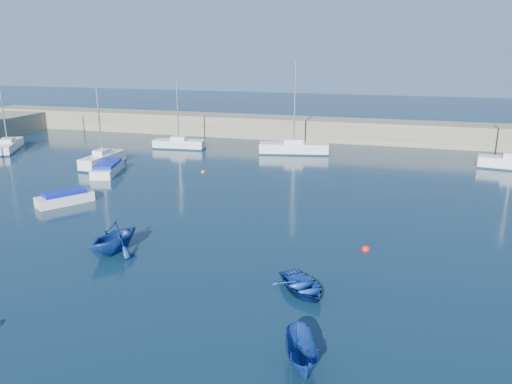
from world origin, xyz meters
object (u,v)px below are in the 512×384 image
(sailboat_6, at_px, (294,148))
(motorboat_2, at_px, (108,168))
(motorboat_1, at_px, (65,198))
(sailboat_5, at_px, (179,144))
(sailboat_3, at_px, (103,160))
(sailboat_4, at_px, (8,146))
(dinghy_center, at_px, (302,286))
(dinghy_left, at_px, (113,237))
(dinghy_right, at_px, (302,354))
(sailboat_7, at_px, (512,163))

(sailboat_6, relative_size, motorboat_2, 1.79)
(motorboat_1, bearing_deg, sailboat_5, 124.81)
(sailboat_5, relative_size, sailboat_6, 0.80)
(sailboat_3, xyz_separation_m, motorboat_1, (4.18, -11.57, -0.18))
(sailboat_4, height_order, sailboat_6, sailboat_6)
(dinghy_center, bearing_deg, motorboat_1, 116.40)
(sailboat_5, distance_m, dinghy_left, 30.16)
(dinghy_left, distance_m, dinghy_right, 14.49)
(dinghy_center, distance_m, dinghy_left, 11.40)
(sailboat_4, bearing_deg, dinghy_left, -67.37)
(sailboat_5, distance_m, sailboat_6, 13.29)
(sailboat_5, bearing_deg, motorboat_1, 176.38)
(sailboat_7, relative_size, motorboat_2, 1.47)
(motorboat_2, bearing_deg, dinghy_left, -73.51)
(dinghy_center, relative_size, dinghy_left, 0.93)
(dinghy_right, bearing_deg, sailboat_5, 103.08)
(motorboat_1, relative_size, dinghy_center, 1.27)
(sailboat_5, distance_m, dinghy_center, 36.72)
(sailboat_4, height_order, motorboat_2, sailboat_4)
(sailboat_6, height_order, motorboat_1, sailboat_6)
(sailboat_6, height_order, sailboat_7, sailboat_6)
(sailboat_5, distance_m, sailboat_7, 34.80)
(sailboat_4, relative_size, sailboat_7, 1.09)
(sailboat_4, relative_size, dinghy_center, 2.68)
(sailboat_7, bearing_deg, dinghy_right, 168.79)
(sailboat_3, bearing_deg, motorboat_1, -68.21)
(sailboat_3, distance_m, dinghy_center, 31.43)
(dinghy_right, bearing_deg, sailboat_4, 125.42)
(dinghy_left, bearing_deg, sailboat_4, 155.43)
(motorboat_2, relative_size, dinghy_center, 1.67)
(sailboat_3, distance_m, sailboat_6, 20.08)
(sailboat_6, relative_size, dinghy_center, 2.99)
(sailboat_7, xyz_separation_m, dinghy_right, (-13.29, -35.85, -0.04))
(dinghy_center, relative_size, dinghy_right, 1.07)
(sailboat_4, distance_m, motorboat_2, 17.71)
(sailboat_4, xyz_separation_m, sailboat_5, (18.01, 6.50, 0.00))
(sailboat_7, distance_m, dinghy_left, 38.20)
(sailboat_6, distance_m, dinghy_center, 32.26)
(motorboat_1, bearing_deg, sailboat_7, 64.96)
(sailboat_5, bearing_deg, sailboat_7, -96.10)
(motorboat_2, distance_m, dinghy_left, 19.25)
(sailboat_5, relative_size, dinghy_right, 2.54)
(sailboat_5, distance_m, motorboat_1, 21.70)
(sailboat_5, xyz_separation_m, dinghy_right, (21.50, -36.29, 0.03))
(dinghy_center, bearing_deg, sailboat_6, 63.35)
(sailboat_3, height_order, motorboat_1, sailboat_3)
(sailboat_7, height_order, dinghy_center, sailboat_7)
(sailboat_5, height_order, sailboat_7, sailboat_7)
(dinghy_left, height_order, dinghy_right, dinghy_left)
(dinghy_center, bearing_deg, dinghy_right, -118.37)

